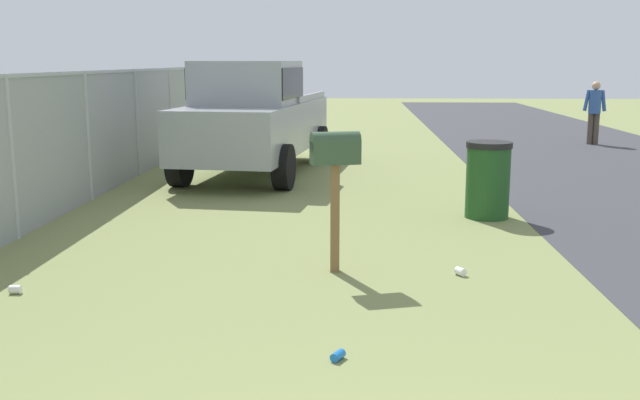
# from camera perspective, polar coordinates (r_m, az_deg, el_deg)

# --- Properties ---
(mailbox) EXTENTS (0.32, 0.51, 1.42)m
(mailbox) POSITION_cam_1_polar(r_m,az_deg,el_deg) (7.16, 1.20, 3.11)
(mailbox) COLOR brown
(mailbox) RESTS_ON ground
(pickup_truck) EXTENTS (5.28, 2.55, 2.09)m
(pickup_truck) POSITION_cam_1_polar(r_m,az_deg,el_deg) (13.55, -5.19, 6.61)
(pickup_truck) COLOR #93999E
(pickup_truck) RESTS_ON ground
(trash_bin) EXTENTS (0.61, 0.61, 1.03)m
(trash_bin) POSITION_cam_1_polar(r_m,az_deg,el_deg) (10.05, 13.01, 1.57)
(trash_bin) COLOR #1E4C1E
(trash_bin) RESTS_ON ground
(pedestrian) EXTENTS (0.30, 0.56, 1.58)m
(pedestrian) POSITION_cam_1_polar(r_m,az_deg,el_deg) (19.75, 20.71, 6.73)
(pedestrian) COLOR #4C4238
(pedestrian) RESTS_ON ground
(fence_section) EXTENTS (17.26, 0.07, 1.95)m
(fence_section) POSITION_cam_1_polar(r_m,az_deg,el_deg) (12.66, -15.83, 5.69)
(fence_section) COLOR #9EA3A8
(fence_section) RESTS_ON ground
(litter_cup_near_hydrant) EXTENTS (0.13, 0.12, 0.08)m
(litter_cup_near_hydrant) POSITION_cam_1_polar(r_m,az_deg,el_deg) (7.38, 10.94, -5.52)
(litter_cup_near_hydrant) COLOR white
(litter_cup_near_hydrant) RESTS_ON ground
(litter_cup_midfield_b) EXTENTS (0.08, 0.10, 0.08)m
(litter_cup_midfield_b) POSITION_cam_1_polar(r_m,az_deg,el_deg) (7.25, -22.76, -6.48)
(litter_cup_midfield_b) COLOR white
(litter_cup_midfield_b) RESTS_ON ground
(litter_can_by_mailbox) EXTENTS (0.14, 0.11, 0.07)m
(litter_can_by_mailbox) POSITION_cam_1_polar(r_m,az_deg,el_deg) (5.29, 1.41, -12.09)
(litter_can_by_mailbox) COLOR blue
(litter_can_by_mailbox) RESTS_ON ground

